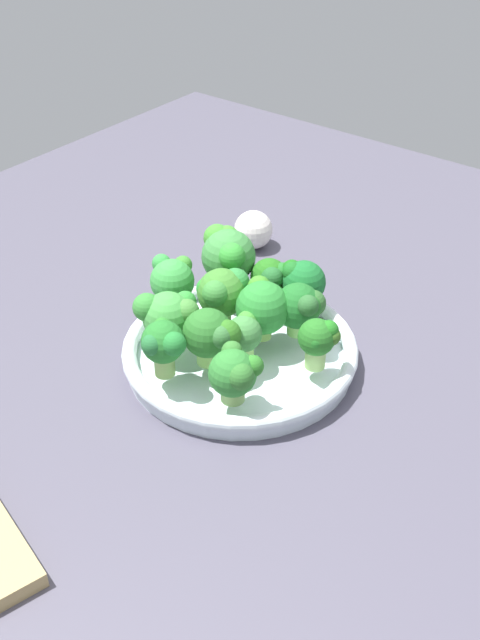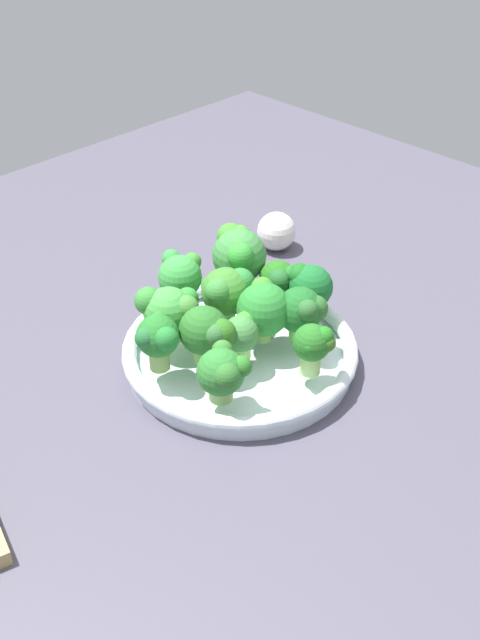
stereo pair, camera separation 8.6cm
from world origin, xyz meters
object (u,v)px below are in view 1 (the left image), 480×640
bowl (240,352)px  broccoli_floret_0 (235,373)px  broccoli_floret_11 (211,335)px  broccoli_floret_8 (228,254)px  broccoli_floret_1 (271,278)px  broccoli_floret_9 (172,280)px  broccoli_floret_2 (264,306)px  broccoli_floret_6 (168,316)px  broccoli_floret_12 (163,344)px  broccoli_floret_3 (222,292)px  broccoli_floret_5 (243,333)px  broccoli_floret_4 (301,307)px  broccoli_floret_7 (302,282)px  garlic_bulb (253,230)px  broccoli_floret_10 (319,339)px

bowl → broccoli_floret_0: bearing=124.8°
broccoli_floret_11 → broccoli_floret_8: bearing=-58.2°
broccoli_floret_1 → broccoli_floret_9: broccoli_floret_9 is taller
broccoli_floret_2 → broccoli_floret_6: (7.46, 7.75, -0.21)cm
broccoli_floret_8 → broccoli_floret_12: size_ratio=1.25×
bowl → broccoli_floret_3: size_ratio=3.85×
broccoli_floret_3 → broccoli_floret_12: bearing=96.0°
broccoli_floret_3 → broccoli_floret_5: size_ratio=1.36×
broccoli_floret_4 → broccoli_floret_12: broccoli_floret_12 is taller
broccoli_floret_3 → broccoli_floret_7: broccoli_floret_3 is taller
garlic_bulb → broccoli_floret_0: bearing=124.0°
broccoli_floret_1 → broccoli_floret_11: (-2.08, 13.72, 0.46)cm
broccoli_floret_11 → broccoli_floret_12: 5.32cm
garlic_bulb → broccoli_floret_5: bearing=124.8°
broccoli_floret_2 → broccoli_floret_4: (-3.17, -2.72, -0.20)cm
broccoli_floret_4 → garlic_bulb: (19.44, -16.90, -4.12)cm
broccoli_floret_3 → broccoli_floret_9: broccoli_floret_3 is taller
broccoli_floret_1 → broccoli_floret_10: (-11.43, 7.17, 0.30)cm
bowl → broccoli_floret_1: bearing=-76.6°
broccoli_floret_9 → broccoli_floret_11: same height
broccoli_floret_0 → broccoli_floret_5: bearing=-59.2°
bowl → broccoli_floret_4: broccoli_floret_4 is taller
broccoli_floret_8 → garlic_bulb: 17.17cm
broccoli_floret_8 → broccoli_floret_0: bearing=130.5°
broccoli_floret_0 → broccoli_floret_8: broccoli_floret_8 is taller
broccoli_floret_5 → broccoli_floret_10: broccoli_floret_10 is taller
broccoli_floret_2 → broccoli_floret_1: bearing=-60.4°
broccoli_floret_5 → broccoli_floret_9: 12.50cm
broccoli_floret_5 → broccoli_floret_7: (0.25, -11.60, 0.63)cm
broccoli_floret_5 → broccoli_floret_8: 13.68cm
broccoli_floret_2 → broccoli_floret_3: 5.36cm
broccoli_floret_4 → bowl: bearing=49.9°
broccoli_floret_4 → broccoli_floret_6: (10.63, 10.47, -0.00)cm
broccoli_floret_10 → broccoli_floret_12: bearing=42.7°
bowl → broccoli_floret_9: 11.74cm
broccoli_floret_8 → broccoli_floret_12: bearing=106.6°
broccoli_floret_7 → broccoli_floret_9: (12.02, 9.38, 0.29)cm
bowl → broccoli_floret_8: 12.72cm
broccoli_floret_3 → broccoli_floret_7: size_ratio=1.10×
broccoli_floret_4 → broccoli_floret_7: size_ratio=1.01×
bowl → broccoli_floret_3: (3.88, -1.68, 5.77)cm
broccoli_floret_2 → broccoli_floret_3: (5.26, 0.99, 0.26)cm
broccoli_floret_3 → garlic_bulb: broccoli_floret_3 is taller
broccoli_floret_0 → garlic_bulb: bearing=-56.0°
broccoli_floret_7 → broccoli_floret_9: 15.25cm
broccoli_floret_3 → broccoli_floret_11: (-3.88, 6.65, -0.42)cm
broccoli_floret_3 → broccoli_floret_6: broccoli_floret_3 is taller
broccoli_floret_9 → broccoli_floret_1: bearing=-134.7°
broccoli_floret_4 → broccoli_floret_11: size_ratio=0.96×
broccoli_floret_0 → broccoli_floret_9: bearing=-28.0°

